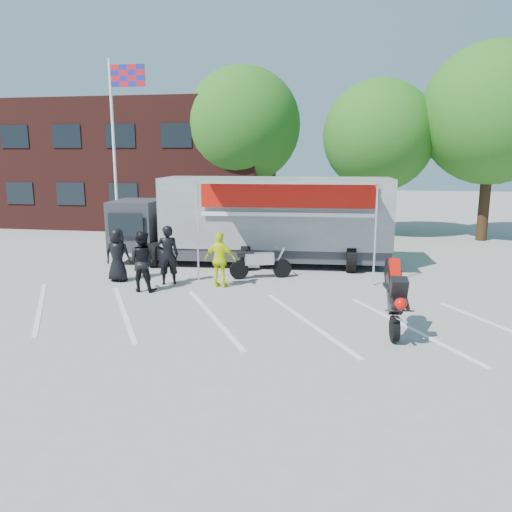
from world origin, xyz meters
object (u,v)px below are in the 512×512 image
(tree_mid, at_px, (379,136))
(spectator_leather_b, at_px, (168,255))
(transporter_truck, at_px, (262,264))
(spectator_hivis, at_px, (220,260))
(stunt_bike_rider, at_px, (388,332))
(flagpole, at_px, (119,131))
(spectator_leather_a, at_px, (118,255))
(tree_left, at_px, (243,126))
(tree_right, at_px, (492,114))
(parked_motorcycle, at_px, (261,278))
(spectator_leather_c, at_px, (142,261))

(tree_mid, relative_size, spectator_leather_b, 4.08)
(transporter_truck, height_order, spectator_hivis, spectator_hivis)
(stunt_bike_rider, relative_size, spectator_hivis, 1.11)
(flagpole, relative_size, spectator_leather_a, 4.64)
(tree_left, relative_size, tree_mid, 1.13)
(flagpole, xyz_separation_m, spectator_hivis, (5.95, -6.13, -4.19))
(transporter_truck, relative_size, spectator_leather_a, 5.87)
(tree_right, distance_m, parked_motorcycle, 14.39)
(tree_left, xyz_separation_m, parked_motorcycle, (2.75, -10.82, -5.57))
(tree_right, distance_m, stunt_bike_rider, 16.09)
(tree_mid, relative_size, transporter_truck, 0.76)
(spectator_leather_a, xyz_separation_m, spectator_leather_c, (1.25, -1.00, 0.05))
(spectator_leather_b, height_order, spectator_leather_c, spectator_leather_b)
(transporter_truck, distance_m, parked_motorcycle, 2.25)
(spectator_leather_a, bearing_deg, tree_mid, -129.06)
(transporter_truck, xyz_separation_m, parked_motorcycle, (0.31, -2.23, 0.00))
(spectator_leather_b, xyz_separation_m, spectator_hivis, (1.71, -0.05, -0.08))
(transporter_truck, xyz_separation_m, spectator_leather_c, (-2.93, -4.38, 0.91))
(flagpole, bearing_deg, tree_mid, 23.97)
(spectator_leather_a, relative_size, spectator_hivis, 1.00)
(transporter_truck, height_order, spectator_leather_b, spectator_leather_b)
(tree_left, bearing_deg, spectator_leather_a, -98.27)
(spectator_leather_b, relative_size, spectator_leather_c, 1.04)
(spectator_hivis, bearing_deg, spectator_leather_b, 3.78)
(tree_mid, height_order, tree_right, tree_right)
(stunt_bike_rider, bearing_deg, spectator_leather_c, 155.34)
(stunt_bike_rider, distance_m, spectator_hivis, 5.89)
(transporter_truck, height_order, spectator_leather_c, spectator_leather_c)
(stunt_bike_rider, distance_m, spectator_leather_a, 8.98)
(spectator_leather_c, bearing_deg, tree_left, -89.08)
(tree_left, bearing_deg, tree_right, -7.13)
(tree_right, xyz_separation_m, spectator_leather_a, (-13.74, -10.47, -5.01))
(parked_motorcycle, bearing_deg, spectator_hivis, 122.29)
(flagpole, height_order, spectator_hivis, flagpole)
(parked_motorcycle, height_order, spectator_leather_b, spectator_leather_b)
(tree_left, distance_m, spectator_leather_c, 13.79)
(tree_left, bearing_deg, flagpole, -125.28)
(flagpole, height_order, spectator_leather_a, flagpole)
(parked_motorcycle, relative_size, spectator_leather_c, 1.16)
(tree_mid, bearing_deg, parked_motorcycle, -113.41)
(spectator_leather_c, distance_m, spectator_hivis, 2.35)
(flagpole, bearing_deg, spectator_leather_c, -61.70)
(stunt_bike_rider, bearing_deg, spectator_leather_a, 151.95)
(tree_mid, xyz_separation_m, transporter_truck, (-4.56, -7.59, -4.94))
(spectator_leather_c, bearing_deg, stunt_bike_rider, 163.71)
(spectator_leather_a, distance_m, spectator_hivis, 3.45)
(tree_left, bearing_deg, transporter_truck, -74.15)
(flagpole, bearing_deg, transporter_truck, -21.15)
(parked_motorcycle, xyz_separation_m, spectator_leather_b, (-2.76, -1.26, 0.94))
(tree_right, relative_size, transporter_truck, 0.90)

